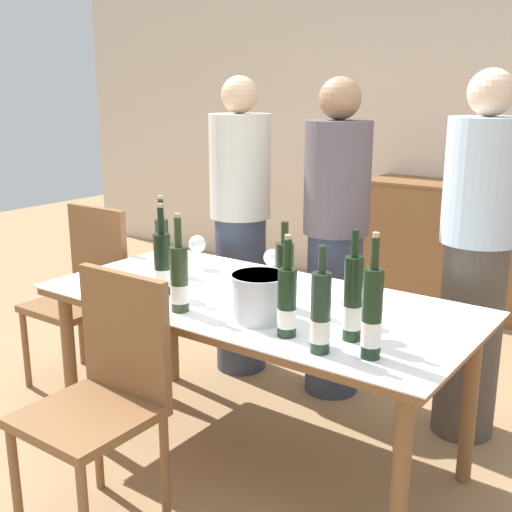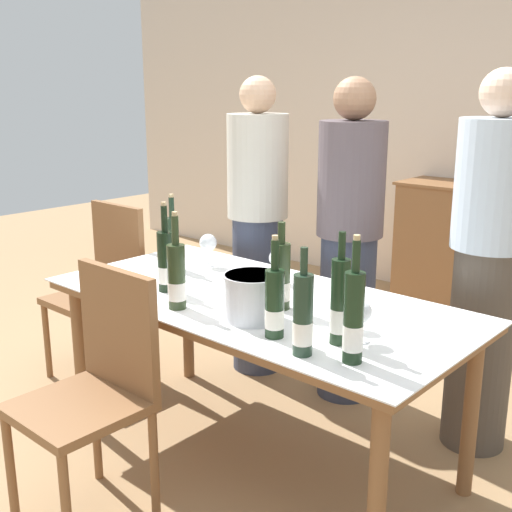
# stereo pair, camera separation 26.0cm
# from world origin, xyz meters

# --- Properties ---
(ground_plane) EXTENTS (12.00, 12.00, 0.00)m
(ground_plane) POSITION_xyz_m (0.00, 0.00, 0.00)
(ground_plane) COLOR #A37F56
(sideboard_cabinet) EXTENTS (1.51, 0.46, 0.91)m
(sideboard_cabinet) POSITION_xyz_m (0.12, 2.43, 0.46)
(sideboard_cabinet) COLOR brown
(sideboard_cabinet) RESTS_ON ground_plane
(dining_table) EXTENTS (1.81, 0.87, 0.73)m
(dining_table) POSITION_xyz_m (0.00, 0.00, 0.66)
(dining_table) COLOR brown
(dining_table) RESTS_ON ground_plane
(ice_bucket) EXTENTS (0.22, 0.22, 0.18)m
(ice_bucket) POSITION_xyz_m (0.16, -0.20, 0.82)
(ice_bucket) COLOR silver
(ice_bucket) RESTS_ON dining_table
(wine_bottle_0) EXTENTS (0.07, 0.07, 0.36)m
(wine_bottle_0) POSITION_xyz_m (0.50, -0.33, 0.85)
(wine_bottle_0) COLOR #1E3323
(wine_bottle_0) RESTS_ON dining_table
(wine_bottle_1) EXTENTS (0.07, 0.07, 0.39)m
(wine_bottle_1) POSITION_xyz_m (-0.15, -0.30, 0.85)
(wine_bottle_1) COLOR #28381E
(wine_bottle_1) RESTS_ON dining_table
(wine_bottle_2) EXTENTS (0.07, 0.07, 0.36)m
(wine_bottle_2) POSITION_xyz_m (0.33, -0.27, 0.85)
(wine_bottle_2) COLOR black
(wine_bottle_2) RESTS_ON dining_table
(wine_bottle_3) EXTENTS (0.07, 0.07, 0.41)m
(wine_bottle_3) POSITION_xyz_m (0.65, -0.27, 0.87)
(wine_bottle_3) COLOR black
(wine_bottle_3) RESTS_ON dining_table
(wine_bottle_4) EXTENTS (0.07, 0.07, 0.38)m
(wine_bottle_4) POSITION_xyz_m (-0.35, -0.18, 0.85)
(wine_bottle_4) COLOR black
(wine_bottle_4) RESTS_ON dining_table
(wine_bottle_5) EXTENTS (0.06, 0.06, 0.36)m
(wine_bottle_5) POSITION_xyz_m (-0.60, 0.07, 0.85)
(wine_bottle_5) COLOR #1E3323
(wine_bottle_5) RESTS_ON dining_table
(wine_bottle_6) EXTENTS (0.07, 0.07, 0.35)m
(wine_bottle_6) POSITION_xyz_m (0.16, -0.03, 0.85)
(wine_bottle_6) COLOR #28381E
(wine_bottle_6) RESTS_ON dining_table
(wine_bottle_7) EXTENTS (0.07, 0.07, 0.39)m
(wine_bottle_7) POSITION_xyz_m (0.53, -0.17, 0.87)
(wine_bottle_7) COLOR black
(wine_bottle_7) RESTS_ON dining_table
(wine_glass_0) EXTENTS (0.07, 0.07, 0.14)m
(wine_glass_0) POSITION_xyz_m (0.48, -0.03, 0.83)
(wine_glass_0) COLOR white
(wine_glass_0) RESTS_ON dining_table
(wine_glass_1) EXTENTS (0.08, 0.08, 0.15)m
(wine_glass_1) POSITION_xyz_m (-0.08, 0.23, 0.83)
(wine_glass_1) COLOR white
(wine_glass_1) RESTS_ON dining_table
(wine_glass_2) EXTENTS (0.08, 0.08, 0.16)m
(wine_glass_2) POSITION_xyz_m (-0.50, 0.22, 0.84)
(wine_glass_2) COLOR white
(wine_glass_2) RESTS_ON dining_table
(wine_glass_3) EXTENTS (0.07, 0.07, 0.14)m
(wine_glass_3) POSITION_xyz_m (0.58, -0.11, 0.83)
(wine_glass_3) COLOR white
(wine_glass_3) RESTS_ON dining_table
(chair_near_front) EXTENTS (0.42, 0.42, 0.94)m
(chair_near_front) POSITION_xyz_m (-0.18, -0.67, 0.54)
(chair_near_front) COLOR brown
(chair_near_front) RESTS_ON ground_plane
(chair_left_end) EXTENTS (0.42, 0.42, 0.95)m
(chair_left_end) POSITION_xyz_m (-1.20, 0.09, 0.54)
(chair_left_end) COLOR brown
(chair_left_end) RESTS_ON ground_plane
(person_host) EXTENTS (0.33, 0.33, 1.63)m
(person_host) POSITION_xyz_m (-0.61, 0.70, 0.82)
(person_host) COLOR #383F56
(person_host) RESTS_ON ground_plane
(person_guest_left) EXTENTS (0.33, 0.33, 1.62)m
(person_guest_left) POSITION_xyz_m (-0.04, 0.75, 0.81)
(person_guest_left) COLOR #383F56
(person_guest_left) RESTS_ON ground_plane
(person_guest_right) EXTENTS (0.33, 0.33, 1.65)m
(person_guest_right) POSITION_xyz_m (0.67, 0.73, 0.83)
(person_guest_right) COLOR #51473D
(person_guest_right) RESTS_ON ground_plane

